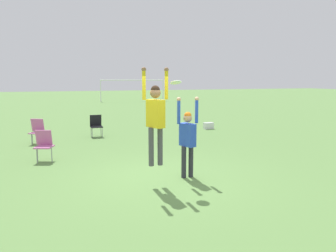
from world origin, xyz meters
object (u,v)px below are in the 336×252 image
(person_defending, at_px, (188,136))
(cooler_box, at_px, (208,126))
(camping_chair_1, at_px, (38,129))
(frisbee, at_px, (176,82))
(camping_chair_0, at_px, (96,124))
(camping_chair_2, at_px, (44,143))
(person_jumping, at_px, (155,114))

(person_defending, xyz_separation_m, cooler_box, (4.07, 7.01, -0.90))
(cooler_box, bearing_deg, camping_chair_1, -171.88)
(frisbee, bearing_deg, camping_chair_0, 98.33)
(person_defending, bearing_deg, cooler_box, 130.94)
(frisbee, height_order, cooler_box, frisbee)
(camping_chair_0, xyz_separation_m, cooler_box, (5.46, 0.30, -0.38))
(frisbee, xyz_separation_m, camping_chair_2, (-3.01, 3.17, -1.82))
(person_jumping, height_order, camping_chair_1, person_jumping)
(person_defending, height_order, cooler_box, person_defending)
(person_defending, bearing_deg, camping_chair_1, -166.99)
(person_jumping, relative_size, camping_chair_0, 2.43)
(person_jumping, bearing_deg, camping_chair_1, 4.98)
(person_jumping, xyz_separation_m, camping_chair_1, (-2.76, 6.22, -1.13))
(person_defending, relative_size, frisbee, 7.59)
(frisbee, distance_m, camping_chair_1, 7.16)
(camping_chair_0, height_order, camping_chair_1, camping_chair_1)
(person_defending, xyz_separation_m, frisbee, (-0.38, -0.19, 1.30))
(person_jumping, height_order, person_defending, person_jumping)
(camping_chair_1, bearing_deg, frisbee, 147.77)
(frisbee, relative_size, camping_chair_0, 0.29)
(cooler_box, bearing_deg, camping_chair_0, -176.82)
(person_jumping, relative_size, person_defending, 1.11)
(camping_chair_0, bearing_deg, frisbee, 96.97)
(frisbee, xyz_separation_m, camping_chair_0, (-1.01, 6.89, -1.83))
(frisbee, bearing_deg, cooler_box, 58.25)
(cooler_box, bearing_deg, person_defending, -120.13)
(camping_chair_1, height_order, cooler_box, camping_chair_1)
(person_defending, xyz_separation_m, camping_chair_2, (-3.40, 2.98, -0.52))
(camping_chair_0, xyz_separation_m, camping_chair_1, (-2.29, -0.80, 0.00))
(frisbee, relative_size, camping_chair_2, 0.29)
(person_jumping, height_order, cooler_box, person_jumping)
(camping_chair_1, distance_m, cooler_box, 7.83)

